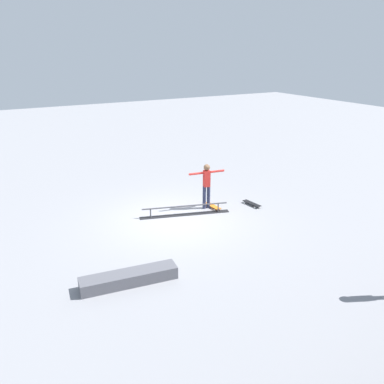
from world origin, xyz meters
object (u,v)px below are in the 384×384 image
at_px(skate_ledge, 129,278).
at_px(skateboard_main, 213,206).
at_px(grind_rail, 185,211).
at_px(skater_main, 207,183).
at_px(loose_skateboard_black, 252,203).

distance_m(skate_ledge, skateboard_main, 5.40).
height_order(grind_rail, skateboard_main, grind_rail).
xyz_separation_m(grind_rail, skate_ledge, (3.21, 3.09, 0.01)).
xyz_separation_m(grind_rail, skater_main, (-0.96, -0.16, 0.80)).
xyz_separation_m(skate_ledge, skater_main, (-4.17, -3.25, 0.80)).
distance_m(skate_ledge, loose_skateboard_black, 6.35).
bearing_deg(grind_rail, skate_ledge, 60.74).
xyz_separation_m(grind_rail, loose_skateboard_black, (-2.56, 0.43, -0.08)).
height_order(grind_rail, skater_main, skater_main).
height_order(skate_ledge, skateboard_main, skate_ledge).
xyz_separation_m(skateboard_main, loose_skateboard_black, (-1.38, 0.50, 0.00)).
bearing_deg(skate_ledge, loose_skateboard_black, -155.24).
height_order(skate_ledge, skater_main, skater_main).
bearing_deg(skate_ledge, skater_main, -142.04).
bearing_deg(skater_main, loose_skateboard_black, -11.90).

